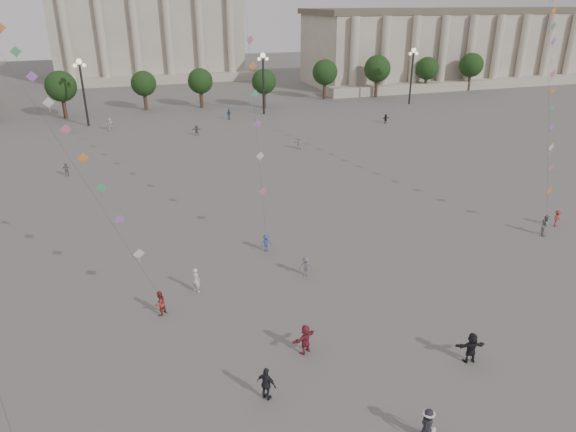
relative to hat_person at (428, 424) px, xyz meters
name	(u,v)px	position (x,y,z in m)	size (l,w,h in m)	color
ground	(356,386)	(-1.55, 4.32, -0.91)	(360.00, 360.00, 0.00)	#565451
hall_east	(467,46)	(73.45, 98.21, 7.51)	(84.00, 26.22, 17.20)	#A09586
hall_central	(146,20)	(-1.55, 133.54, 13.32)	(48.30, 34.30, 35.50)	#A09586
tree_row	(172,81)	(-1.55, 82.32, 4.48)	(137.12, 5.12, 8.00)	#332219
lamp_post_mid_west	(82,80)	(-16.55, 74.32, 6.44)	(2.00, 0.90, 10.65)	#262628
lamp_post_mid_east	(263,72)	(13.45, 74.32, 6.44)	(2.00, 0.90, 10.65)	#262628
lamp_post_far_east	(412,66)	(43.45, 74.32, 6.44)	(2.00, 0.90, 10.65)	#262628
person_crowd_0	(229,114)	(6.43, 71.83, 0.00)	(1.07, 0.45, 1.83)	#355678
person_crowd_3	(471,348)	(5.50, 4.13, 0.04)	(1.76, 0.56, 1.89)	black
person_crowd_4	(110,124)	(-13.14, 70.00, 0.05)	(1.79, 0.57, 1.93)	white
person_crowd_6	(306,266)	(0.03, 16.39, -0.10)	(1.04, 0.60, 1.62)	#5D5C60
person_crowd_7	(299,143)	(11.55, 50.05, -0.08)	(1.53, 0.49, 1.66)	beige
person_crowd_8	(557,218)	(24.95, 17.66, -0.12)	(1.02, 0.59, 1.58)	maroon
person_crowd_9	(386,119)	(30.74, 60.57, -0.15)	(1.40, 0.45, 1.51)	black
person_crowd_12	(197,130)	(-0.68, 62.40, -0.12)	(1.47, 0.47, 1.58)	slate
person_crowd_13	(196,280)	(-8.11, 16.78, 0.02)	(0.68, 0.44, 1.85)	silver
person_crowd_16	(66,169)	(-18.39, 47.61, -0.12)	(0.93, 0.39, 1.59)	slate
tourist_1	(267,384)	(-6.39, 4.96, 0.05)	(1.13, 0.47, 1.92)	black
tourist_2	(305,339)	(-3.17, 7.91, 0.01)	(1.71, 0.55, 1.85)	maroon
kite_flyer_0	(160,303)	(-10.84, 14.63, -0.04)	(0.84, 0.66, 1.74)	maroon
kite_flyer_1	(266,243)	(-1.63, 21.29, -0.16)	(0.97, 0.56, 1.51)	#36447B
kite_flyer_2	(546,225)	(22.55, 16.55, 0.02)	(0.90, 0.70, 1.86)	slate
hat_person	(428,424)	(0.00, 0.00, 0.00)	(1.00, 1.00, 1.75)	black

